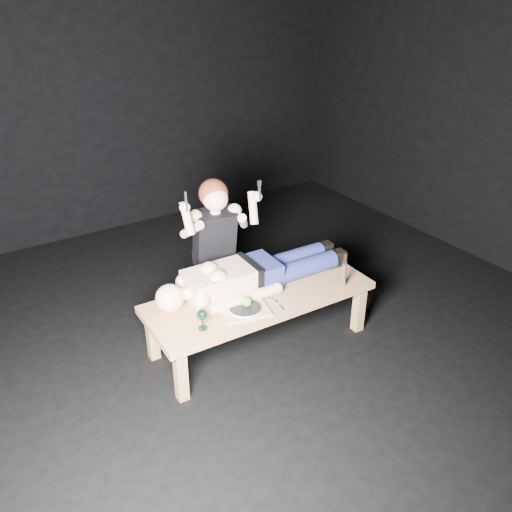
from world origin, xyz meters
name	(u,v)px	position (x,y,z in m)	size (l,w,h in m)	color
ground	(263,322)	(0.00, 0.00, 0.00)	(5.00, 5.00, 0.00)	black
back_wall	(132,89)	(0.00, 2.50, 1.50)	(5.00, 5.00, 0.00)	black
table	(260,319)	(-0.17, -0.21, 0.23)	(1.72, 0.65, 0.45)	#B87B4C
lying_man	(256,269)	(-0.12, -0.08, 0.58)	(1.71, 0.52, 0.26)	beige
kneeling_woman	(212,246)	(-0.25, 0.37, 0.63)	(0.67, 0.75, 1.26)	black
serving_tray	(245,311)	(-0.39, -0.36, 0.46)	(0.33, 0.24, 0.02)	tan
plate	(245,309)	(-0.39, -0.36, 0.48)	(0.22, 0.22, 0.02)	white
apple	(247,302)	(-0.37, -0.34, 0.52)	(0.07, 0.07, 0.07)	green
goblet	(202,319)	(-0.74, -0.37, 0.53)	(0.07, 0.07, 0.15)	black
fork_flat	(225,322)	(-0.57, -0.39, 0.45)	(0.02, 0.18, 0.01)	#B2B2B7
knife_flat	(278,304)	(-0.14, -0.40, 0.45)	(0.02, 0.18, 0.01)	#B2B2B7
spoon_flat	(269,299)	(-0.15, -0.31, 0.45)	(0.02, 0.18, 0.01)	#B2B2B7
carving_knife	(344,270)	(0.43, -0.46, 0.59)	(0.04, 0.04, 0.28)	#B2B2B7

